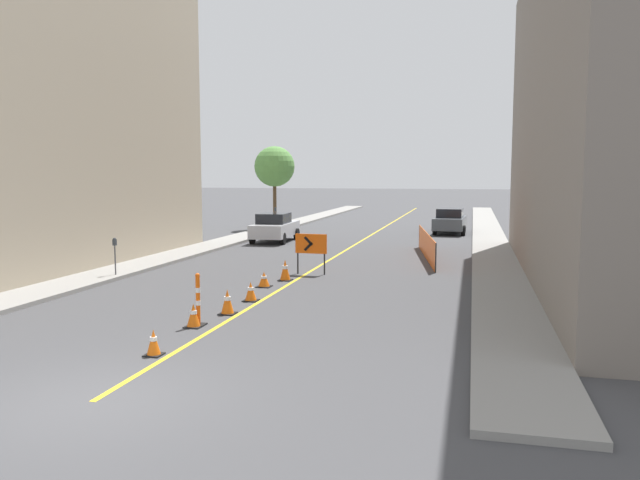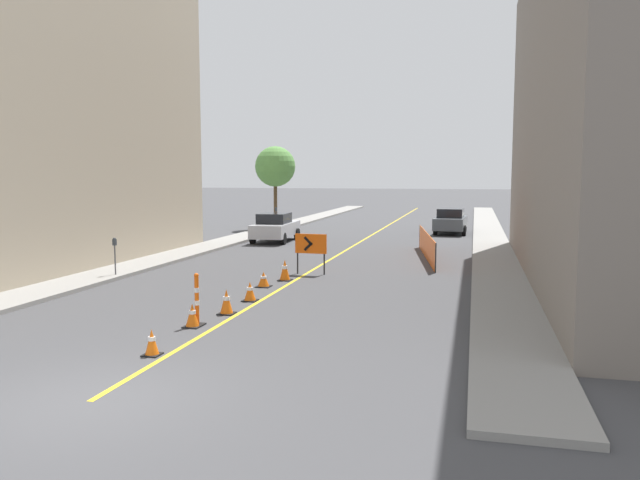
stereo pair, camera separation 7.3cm
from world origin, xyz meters
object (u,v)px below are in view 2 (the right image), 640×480
at_px(traffic_cone_second, 192,315).
at_px(arrow_barricade_primary, 311,245).
at_px(traffic_cone_farthest, 285,270).
at_px(parked_car_curb_mid, 451,221).
at_px(parked_car_curb_near, 275,227).
at_px(street_tree_left_near, 275,167).
at_px(traffic_cone_nearest, 152,343).
at_px(parking_meter_near_curb, 115,249).
at_px(traffic_cone_third, 226,302).
at_px(traffic_cone_fifth, 264,279).
at_px(parking_meter_far_curb, 276,214).
at_px(traffic_cone_fourth, 250,291).
at_px(delineator_post_front, 197,303).

relative_size(traffic_cone_second, arrow_barricade_primary, 0.39).
height_order(traffic_cone_farthest, parked_car_curb_mid, parked_car_curb_mid).
xyz_separation_m(parked_car_curb_near, street_tree_left_near, (-2.48, 7.70, 3.41)).
relative_size(traffic_cone_nearest, parking_meter_near_curb, 0.41).
bearing_deg(street_tree_left_near, arrow_barricade_primary, -68.16).
distance_m(traffic_cone_nearest, traffic_cone_third, 3.94).
height_order(traffic_cone_nearest, parked_car_curb_near, parked_car_curb_near).
xyz_separation_m(traffic_cone_third, traffic_cone_fifth, (-0.36, 4.06, -0.08)).
height_order(arrow_barricade_primary, parked_car_curb_near, parked_car_curb_near).
xyz_separation_m(traffic_cone_farthest, parking_meter_far_curb, (-6.04, 17.66, 0.80)).
distance_m(traffic_cone_fourth, parking_meter_near_curb, 6.69).
distance_m(traffic_cone_fifth, delineator_post_front, 5.42).
distance_m(traffic_cone_fifth, street_tree_left_near, 22.35).
xyz_separation_m(traffic_cone_fourth, arrow_barricade_primary, (0.48, 5.21, 0.80)).
relative_size(arrow_barricade_primary, parking_meter_far_curb, 1.03).
relative_size(traffic_cone_fourth, parked_car_curb_mid, 0.13).
xyz_separation_m(parking_meter_near_curb, street_tree_left_near, (-0.68, 20.68, 3.14)).
height_order(traffic_cone_third, parked_car_curb_mid, parked_car_curb_mid).
distance_m(parked_car_curb_mid, parking_meter_near_curb, 22.94).
xyz_separation_m(parked_car_curb_mid, parking_meter_near_curb, (-11.03, -20.11, 0.28)).
height_order(traffic_cone_fourth, delineator_post_front, delineator_post_front).
bearing_deg(parked_car_curb_mid, traffic_cone_fifth, -101.58).
distance_m(traffic_cone_nearest, traffic_cone_fifth, 8.01).
relative_size(parked_car_curb_near, street_tree_left_near, 0.80).
distance_m(parked_car_curb_near, parking_meter_near_curb, 13.11).
height_order(traffic_cone_second, delineator_post_front, delineator_post_front).
xyz_separation_m(traffic_cone_fifth, arrow_barricade_primary, (0.85, 2.93, 0.84)).
distance_m(traffic_cone_second, parked_car_curb_mid, 26.58).
bearing_deg(traffic_cone_nearest, traffic_cone_third, 89.68).
bearing_deg(traffic_cone_nearest, parked_car_curb_near, 101.30).
distance_m(arrow_barricade_primary, parked_car_curb_near, 11.45).
bearing_deg(street_tree_left_near, traffic_cone_fifth, -73.06).
xyz_separation_m(traffic_cone_fifth, traffic_cone_farthest, (0.31, 1.39, 0.12)).
bearing_deg(traffic_cone_second, parking_meter_far_curb, 103.31).
bearing_deg(parking_meter_near_curb, traffic_cone_fifth, -3.58).
distance_m(traffic_cone_fifth, parking_meter_far_curb, 19.91).
height_order(traffic_cone_second, parking_meter_far_curb, parking_meter_far_curb).
distance_m(traffic_cone_nearest, traffic_cone_farthest, 9.39).
relative_size(delineator_post_front, parking_meter_far_curb, 0.89).
height_order(traffic_cone_third, traffic_cone_fourth, traffic_cone_third).
relative_size(traffic_cone_third, delineator_post_front, 0.51).
bearing_deg(arrow_barricade_primary, parked_car_curb_near, 116.82).
bearing_deg(traffic_cone_fourth, traffic_cone_second, -94.63).
xyz_separation_m(traffic_cone_nearest, arrow_barricade_primary, (0.51, 10.93, 0.81)).
xyz_separation_m(traffic_cone_second, traffic_cone_fifth, (-0.10, 5.59, -0.04)).
distance_m(traffic_cone_nearest, traffic_cone_fourth, 5.72).
xyz_separation_m(traffic_cone_fourth, parking_meter_near_curb, (-6.10, 2.64, 0.79)).
bearing_deg(traffic_cone_farthest, street_tree_left_near, 108.87).
bearing_deg(parking_meter_far_curb, street_tree_left_near, 108.78).
bearing_deg(parked_car_curb_near, traffic_cone_fifth, -76.00).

